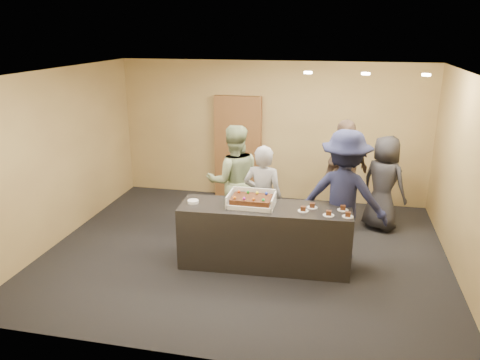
{
  "coord_description": "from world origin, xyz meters",
  "views": [
    {
      "loc": [
        1.3,
        -6.38,
        3.28
      ],
      "look_at": [
        -0.09,
        0.0,
        1.15
      ],
      "focal_mm": 35.0,
      "sensor_mm": 36.0,
      "label": 1
    }
  ],
  "objects": [
    {
      "name": "person_dark_suit",
      "position": [
        2.08,
        1.36,
        0.81
      ],
      "size": [
        0.94,
        0.88,
        1.62
      ],
      "primitive_type": "imported",
      "rotation": [
        0.0,
        0.0,
        2.52
      ],
      "color": "#252529",
      "rests_on": "floor"
    },
    {
      "name": "slice_d",
      "position": [
        1.41,
        -0.26,
        0.92
      ],
      "size": [
        0.15,
        0.15,
        0.07
      ],
      "color": "white",
      "rests_on": "serving_counter"
    },
    {
      "name": "person_sage_man",
      "position": [
        -0.33,
        0.62,
        0.92
      ],
      "size": [
        1.07,
        0.95,
        1.84
      ],
      "primitive_type": "imported",
      "rotation": [
        0.0,
        0.0,
        3.48
      ],
      "color": "gray",
      "rests_on": "floor"
    },
    {
      "name": "slice_e",
      "position": [
        1.48,
        -0.49,
        0.92
      ],
      "size": [
        0.15,
        0.15,
        0.07
      ],
      "color": "white",
      "rests_on": "serving_counter"
    },
    {
      "name": "cake_box",
      "position": [
        0.15,
        -0.33,
        0.94
      ],
      "size": [
        0.65,
        0.45,
        0.19
      ],
      "color": "white",
      "rests_on": "serving_counter"
    },
    {
      "name": "sheet_cake",
      "position": [
        0.15,
        -0.36,
        1.0
      ],
      "size": [
        0.55,
        0.38,
        0.11
      ],
      "color": "#3D1A0D",
      "rests_on": "cake_box"
    },
    {
      "name": "plate_stack",
      "position": [
        -0.68,
        -0.42,
        0.92
      ],
      "size": [
        0.16,
        0.16,
        0.04
      ],
      "primitive_type": "cylinder",
      "color": "white",
      "rests_on": "serving_counter"
    },
    {
      "name": "storage_cabinet",
      "position": [
        -0.65,
        2.41,
        1.02
      ],
      "size": [
        0.93,
        0.15,
        2.04
      ],
      "primitive_type": "cube",
      "color": "brown",
      "rests_on": "floor"
    },
    {
      "name": "person_brown_extra",
      "position": [
        1.43,
        1.16,
        0.95
      ],
      "size": [
        1.05,
        1.16,
        1.9
      ],
      "primitive_type": "imported",
      "rotation": [
        0.0,
        0.0,
        4.06
      ],
      "color": "brown",
      "rests_on": "floor"
    },
    {
      "name": "slice_c",
      "position": [
        1.23,
        -0.49,
        0.92
      ],
      "size": [
        0.15,
        0.15,
        0.07
      ],
      "color": "white",
      "rests_on": "serving_counter"
    },
    {
      "name": "person_server_grey",
      "position": [
        0.23,
        0.15,
        0.83
      ],
      "size": [
        0.64,
        0.45,
        1.66
      ],
      "primitive_type": "imported",
      "rotation": [
        0.0,
        0.0,
        3.04
      ],
      "color": "gray",
      "rests_on": "floor"
    },
    {
      "name": "slice_b",
      "position": [
        0.99,
        -0.25,
        0.92
      ],
      "size": [
        0.15,
        0.15,
        0.07
      ],
      "color": "white",
      "rests_on": "serving_counter"
    },
    {
      "name": "room",
      "position": [
        0.0,
        0.0,
        1.35
      ],
      "size": [
        6.04,
        6.0,
        2.7
      ],
      "color": "black",
      "rests_on": "ground"
    },
    {
      "name": "person_navy_man",
      "position": [
        1.42,
        0.09,
        0.97
      ],
      "size": [
        1.39,
        0.99,
        1.95
      ],
      "primitive_type": "imported",
      "rotation": [
        0.0,
        0.0,
        2.91
      ],
      "color": "#1B1F3F",
      "rests_on": "floor"
    },
    {
      "name": "ceiling_spotlights",
      "position": [
        1.6,
        0.5,
        2.67
      ],
      "size": [
        1.72,
        0.12,
        0.03
      ],
      "color": "#FFEAC6",
      "rests_on": "ceiling"
    },
    {
      "name": "serving_counter",
      "position": [
        0.35,
        -0.36,
        0.45
      ],
      "size": [
        2.43,
        0.83,
        0.9
      ],
      "primitive_type": "cube",
      "rotation": [
        0.0,
        0.0,
        0.05
      ],
      "color": "black",
      "rests_on": "floor"
    },
    {
      "name": "slice_a",
      "position": [
        0.88,
        -0.41,
        0.92
      ],
      "size": [
        0.15,
        0.15,
        0.07
      ],
      "color": "white",
      "rests_on": "serving_counter"
    }
  ]
}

